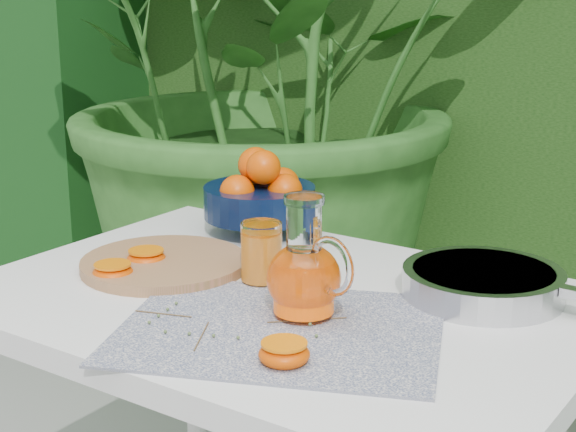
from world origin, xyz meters
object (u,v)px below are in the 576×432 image
Objects in this scene: cutting_board at (164,264)px; fruit_bowl at (261,195)px; white_table at (281,342)px; juice_pitcher at (305,275)px; saute_pan at (485,282)px.

fruit_bowl is at bearing 87.62° from cutting_board.
white_table is 0.26m from cutting_board.
saute_pan is at bearing 50.73° from juice_pitcher.
white_table is at bearing -48.70° from fruit_bowl.
saute_pan is at bearing 32.85° from white_table.
saute_pan is (0.19, 0.24, -0.04)m from juice_pitcher.
cutting_board is (-0.25, -0.01, 0.09)m from white_table.
fruit_bowl is 1.49× the size of juice_pitcher.
fruit_bowl reaches higher than cutting_board.
saute_pan is at bearing -10.10° from fruit_bowl.
juice_pitcher is (0.33, -0.05, 0.06)m from cutting_board.
white_table is at bearing -147.15° from saute_pan.
cutting_board is at bearing -178.62° from white_table.
white_table is 5.34× the size of juice_pitcher.
juice_pitcher is 0.41× the size of saute_pan.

